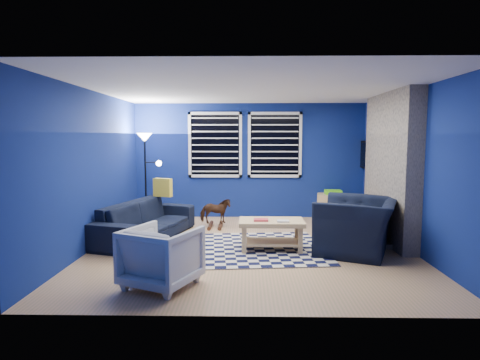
# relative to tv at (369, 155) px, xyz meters

# --- Properties ---
(floor) EXTENTS (5.00, 5.00, 0.00)m
(floor) POSITION_rel_tv_xyz_m (-2.45, -2.00, -1.40)
(floor) COLOR tan
(floor) RESTS_ON ground
(ceiling) EXTENTS (5.00, 5.00, 0.00)m
(ceiling) POSITION_rel_tv_xyz_m (-2.45, -2.00, 1.10)
(ceiling) COLOR white
(ceiling) RESTS_ON wall_back
(wall_back) EXTENTS (5.00, 0.00, 5.00)m
(wall_back) POSITION_rel_tv_xyz_m (-2.45, 0.50, -0.15)
(wall_back) COLOR navy
(wall_back) RESTS_ON floor
(wall_left) EXTENTS (0.00, 5.00, 5.00)m
(wall_left) POSITION_rel_tv_xyz_m (-4.95, -2.00, -0.15)
(wall_left) COLOR navy
(wall_left) RESTS_ON floor
(wall_right) EXTENTS (0.00, 5.00, 5.00)m
(wall_right) POSITION_rel_tv_xyz_m (0.05, -2.00, -0.15)
(wall_right) COLOR navy
(wall_right) RESTS_ON floor
(fireplace) EXTENTS (0.65, 2.00, 2.50)m
(fireplace) POSITION_rel_tv_xyz_m (-0.09, -1.50, -0.20)
(fireplace) COLOR gray
(fireplace) RESTS_ON floor
(window_left) EXTENTS (1.17, 0.06, 1.42)m
(window_left) POSITION_rel_tv_xyz_m (-3.20, 0.46, 0.20)
(window_left) COLOR black
(window_left) RESTS_ON wall_back
(window_right) EXTENTS (1.17, 0.06, 1.42)m
(window_right) POSITION_rel_tv_xyz_m (-1.90, 0.46, 0.20)
(window_right) COLOR black
(window_right) RESTS_ON wall_back
(tv) EXTENTS (0.07, 1.00, 0.58)m
(tv) POSITION_rel_tv_xyz_m (0.00, 0.00, 0.00)
(tv) COLOR black
(tv) RESTS_ON wall_right
(rug) EXTENTS (2.67, 2.22, 0.02)m
(rug) POSITION_rel_tv_xyz_m (-2.55, -2.08, -1.39)
(rug) COLOR black
(rug) RESTS_ON floor
(sofa) EXTENTS (2.35, 1.43, 0.64)m
(sofa) POSITION_rel_tv_xyz_m (-4.25, -1.46, -1.08)
(sofa) COLOR black
(sofa) RESTS_ON floor
(armchair_big) EXTENTS (1.60, 1.52, 0.83)m
(armchair_big) POSITION_rel_tv_xyz_m (-0.81, -2.22, -0.99)
(armchair_big) COLOR black
(armchair_big) RESTS_ON floor
(armchair_bent) EXTENTS (1.02, 1.03, 0.72)m
(armchair_bent) POSITION_rel_tv_xyz_m (-3.50, -3.70, -1.04)
(armchair_bent) COLOR gray
(armchair_bent) RESTS_ON floor
(rocking_horse) EXTENTS (0.31, 0.61, 0.50)m
(rocking_horse) POSITION_rel_tv_xyz_m (-3.12, -0.54, -1.08)
(rocking_horse) COLOR #492B17
(rocking_horse) RESTS_ON floor
(coffee_table) EXTENTS (1.01, 0.59, 0.50)m
(coffee_table) POSITION_rel_tv_xyz_m (-2.11, -2.15, -1.05)
(coffee_table) COLOR tan
(coffee_table) RESTS_ON rug
(cabinet) EXTENTS (0.73, 0.56, 0.64)m
(cabinet) POSITION_rel_tv_xyz_m (-0.65, 0.25, -1.11)
(cabinet) COLOR tan
(cabinet) RESTS_ON floor
(floor_lamp) EXTENTS (0.50, 0.31, 1.85)m
(floor_lamp) POSITION_rel_tv_xyz_m (-4.56, -0.17, 0.11)
(floor_lamp) COLOR black
(floor_lamp) RESTS_ON floor
(throw_pillow) EXTENTS (0.38, 0.23, 0.35)m
(throw_pillow) POSITION_rel_tv_xyz_m (-4.10, -0.78, -0.58)
(throw_pillow) COLOR yellow
(throw_pillow) RESTS_ON sofa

